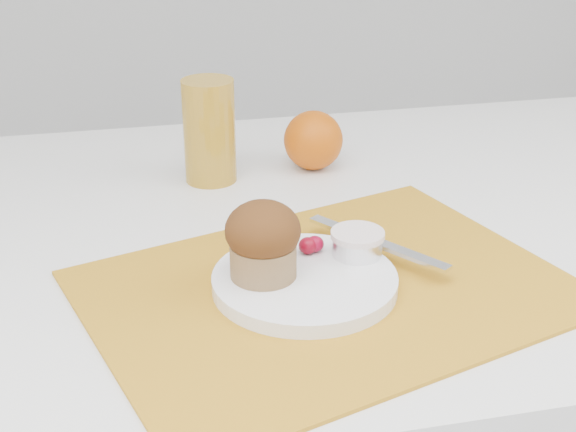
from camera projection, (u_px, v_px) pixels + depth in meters
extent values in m
cube|color=#C6861B|center=(328.00, 290.00, 0.83)|extent=(0.56, 0.48, 0.00)
cylinder|color=white|center=(305.00, 281.00, 0.83)|extent=(0.25, 0.25, 0.02)
cylinder|color=silver|center=(357.00, 245.00, 0.86)|extent=(0.06, 0.06, 0.02)
cylinder|color=white|center=(358.00, 234.00, 0.86)|extent=(0.06, 0.06, 0.01)
ellipsoid|color=#5A020F|center=(308.00, 246.00, 0.86)|extent=(0.02, 0.02, 0.02)
ellipsoid|color=#630217|center=(315.00, 244.00, 0.87)|extent=(0.02, 0.02, 0.02)
cube|color=silver|center=(377.00, 242.00, 0.89)|extent=(0.12, 0.16, 0.00)
sphere|color=#CB5607|center=(313.00, 140.00, 1.13)|extent=(0.08, 0.08, 0.08)
cylinder|color=#B48421|center=(209.00, 131.00, 1.08)|extent=(0.08, 0.08, 0.14)
cylinder|color=olive|center=(263.00, 260.00, 0.82)|extent=(0.09, 0.09, 0.04)
ellipsoid|color=#321909|center=(263.00, 230.00, 0.80)|extent=(0.08, 0.08, 0.06)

